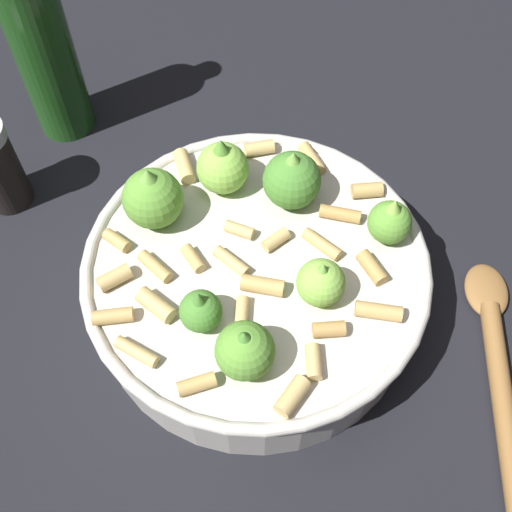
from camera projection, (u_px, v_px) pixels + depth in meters
name	position (u px, v px, depth m)	size (l,w,h in m)	color
ground_plane	(256.00, 301.00, 0.53)	(2.40, 2.40, 0.00)	black
cooking_pan	(255.00, 275.00, 0.49)	(0.27, 0.27, 0.12)	beige
olive_oil_bottle	(42.00, 46.00, 0.56)	(0.05, 0.05, 0.23)	#1E4C19
wooden_spoon	(496.00, 359.00, 0.49)	(0.12, 0.19, 0.02)	olive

